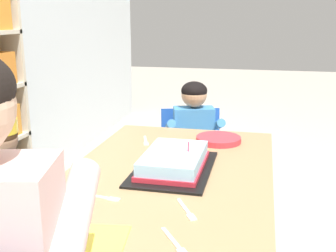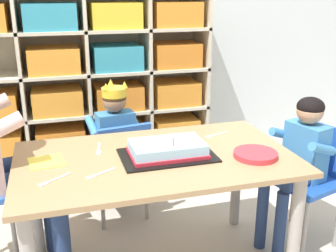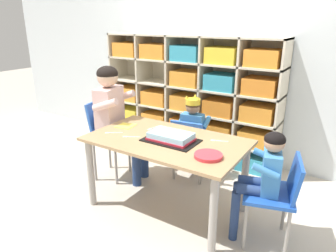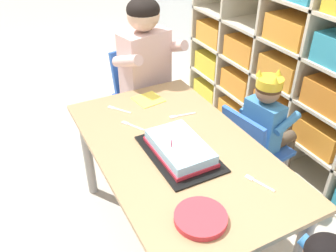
% 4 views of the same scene
% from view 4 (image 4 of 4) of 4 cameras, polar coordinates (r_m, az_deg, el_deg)
% --- Properties ---
extents(ground, '(16.00, 16.00, 0.00)m').
position_cam_4_polar(ground, '(2.07, 1.19, -17.00)').
color(ground, '#BCB2A3').
extents(storage_cubby_shelf, '(2.00, 0.33, 1.34)m').
position_cam_4_polar(storage_cubby_shelf, '(2.47, 19.40, 8.75)').
color(storage_cubby_shelf, beige).
rests_on(storage_cubby_shelf, ground).
extents(activity_table, '(1.22, 0.71, 0.61)m').
position_cam_4_polar(activity_table, '(1.70, 1.39, -5.88)').
color(activity_table, '#A37F56').
rests_on(activity_table, ground).
extents(classroom_chair_blue, '(0.37, 0.36, 0.62)m').
position_cam_4_polar(classroom_chair_blue, '(2.09, 13.11, -3.41)').
color(classroom_chair_blue, blue).
rests_on(classroom_chair_blue, ground).
extents(child_with_crown, '(0.32, 0.32, 0.83)m').
position_cam_4_polar(child_with_crown, '(2.08, 15.59, 0.77)').
color(child_with_crown, '#3D7FBC').
rests_on(child_with_crown, ground).
extents(classroom_chair_adult_side, '(0.38, 0.40, 0.76)m').
position_cam_4_polar(classroom_chair_adult_side, '(2.39, -4.21, 5.52)').
color(classroom_chair_adult_side, blue).
rests_on(classroom_chair_adult_side, ground).
extents(adult_helper_seated, '(0.47, 0.45, 1.09)m').
position_cam_4_polar(adult_helper_seated, '(2.21, -2.62, 9.15)').
color(adult_helper_seated, beige).
rests_on(adult_helper_seated, ground).
extents(birthday_cake_on_tray, '(0.41, 0.26, 0.10)m').
position_cam_4_polar(birthday_cake_on_tray, '(1.59, 1.88, -3.70)').
color(birthday_cake_on_tray, black).
rests_on(birthday_cake_on_tray, activity_table).
extents(paper_plate_stack, '(0.19, 0.19, 0.02)m').
position_cam_4_polar(paper_plate_stack, '(1.32, 5.21, -14.34)').
color(paper_plate_stack, '#DB333D').
rests_on(paper_plate_stack, activity_table).
extents(paper_napkin_square, '(0.16, 0.16, 0.00)m').
position_cam_4_polar(paper_napkin_square, '(2.02, -3.14, 4.24)').
color(paper_napkin_square, '#F4DB4C').
rests_on(paper_napkin_square, activity_table).
extents(fork_beside_plate_stack, '(0.04, 0.14, 0.00)m').
position_cam_4_polar(fork_beside_plate_stack, '(1.87, 2.07, 1.70)').
color(fork_beside_plate_stack, white).
rests_on(fork_beside_plate_stack, activity_table).
extents(fork_near_cake_tray, '(0.13, 0.08, 0.00)m').
position_cam_4_polar(fork_near_cake_tray, '(1.80, -5.86, 0.12)').
color(fork_near_cake_tray, white).
rests_on(fork_near_cake_tray, activity_table).
extents(fork_near_child_seat, '(0.13, 0.09, 0.00)m').
position_cam_4_polar(fork_near_child_seat, '(1.94, -8.00, 2.65)').
color(fork_near_child_seat, white).
rests_on(fork_near_child_seat, activity_table).
extents(fork_by_napkin, '(0.13, 0.06, 0.00)m').
position_cam_4_polar(fork_by_napkin, '(1.51, 14.06, -8.64)').
color(fork_by_napkin, white).
rests_on(fork_by_napkin, activity_table).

